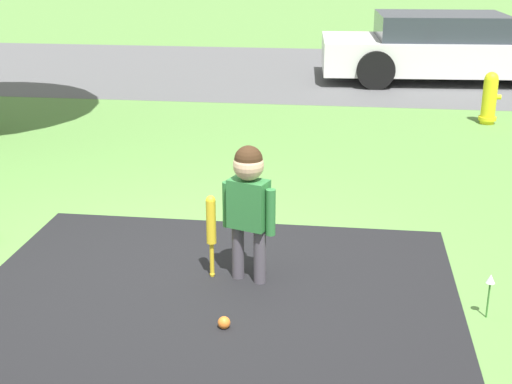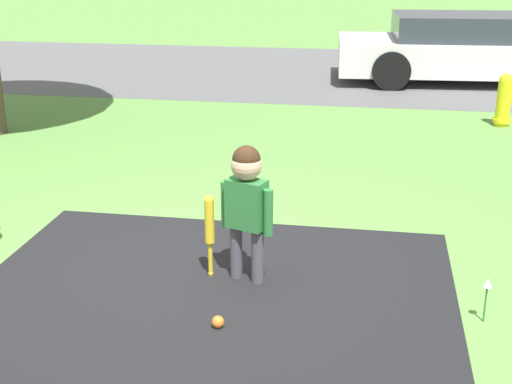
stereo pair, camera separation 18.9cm
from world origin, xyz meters
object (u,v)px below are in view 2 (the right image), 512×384
object	(u,v)px
child	(247,195)
baseball_bat	(210,224)
fire_hydrant	(504,100)
parked_car	(467,49)
sports_ball	(218,322)

from	to	relation	value
child	baseball_bat	size ratio (longest dim) A/B	1.60
child	fire_hydrant	xyz separation A→B (m)	(2.57, 5.16, -0.32)
child	fire_hydrant	distance (m)	5.77
fire_hydrant	parked_car	world-z (taller)	parked_car
sports_ball	parked_car	bearing A→B (deg)	74.89
baseball_bat	parked_car	xyz separation A→B (m)	(2.67, 8.35, 0.15)
baseball_bat	sports_ball	size ratio (longest dim) A/B	7.80
parked_car	fire_hydrant	bearing A→B (deg)	-90.79
baseball_bat	sports_ball	bearing A→B (deg)	-73.34
fire_hydrant	parked_car	bearing A→B (deg)	93.11
baseball_bat	sports_ball	world-z (taller)	baseball_bat
baseball_bat	fire_hydrant	distance (m)	5.87
child	parked_car	xyz separation A→B (m)	(2.39, 8.37, -0.10)
sports_ball	fire_hydrant	xyz separation A→B (m)	(2.63, 5.87, 0.31)
baseball_bat	sports_ball	xyz separation A→B (m)	(0.22, -0.73, -0.38)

